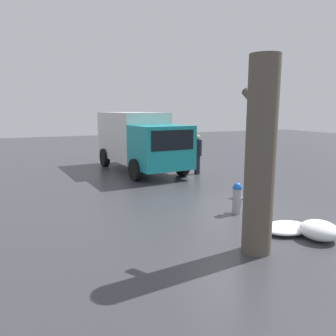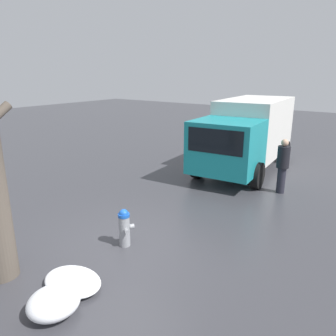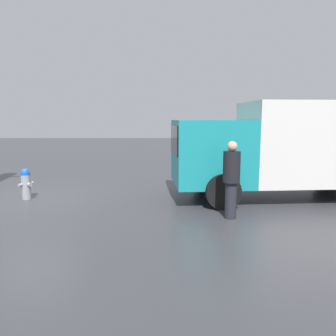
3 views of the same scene
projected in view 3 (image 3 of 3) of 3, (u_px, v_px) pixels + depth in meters
ground_plane at (27, 199)px, 9.30m from camera, size 60.00×60.00×0.00m
fire_hydrant at (26, 183)px, 9.23m from camera, size 0.38×0.43×0.88m
delivery_truck at (288, 146)px, 9.31m from camera, size 6.37×2.89×2.73m
pedestrian at (231, 177)px, 7.37m from camera, size 0.39×0.39×1.77m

